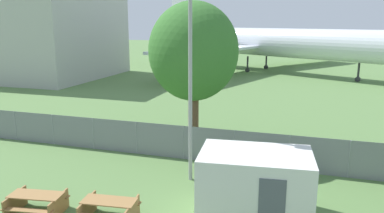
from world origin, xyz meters
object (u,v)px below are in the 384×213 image
picnic_bench_near_cabin (109,208)px  tree_near_hangar (193,52)px  airplane (266,43)px  portable_cabin (255,185)px  picnic_bench_open_grass (37,202)px

picnic_bench_near_cabin → tree_near_hangar: bearing=86.7°
airplane → portable_cabin: (4.16, -39.43, -2.75)m
picnic_bench_near_cabin → tree_near_hangar: (0.48, 8.20, 4.69)m
picnic_bench_near_cabin → portable_cabin: bearing=21.8°
airplane → picnic_bench_open_grass: size_ratio=20.29×
airplane → tree_near_hangar: bearing=-62.6°
airplane → picnic_bench_near_cabin: airplane is taller
picnic_bench_near_cabin → picnic_bench_open_grass: (-2.70, -0.37, 0.00)m
airplane → tree_near_hangar: (-0.04, -33.11, 1.25)m
airplane → picnic_bench_open_grass: 41.94m
portable_cabin → picnic_bench_open_grass: bearing=-169.2°
portable_cabin → tree_near_hangar: tree_near_hangar is taller
portable_cabin → picnic_bench_open_grass: portable_cabin is taller
portable_cabin → tree_near_hangar: size_ratio=0.52×
picnic_bench_near_cabin → tree_near_hangar: size_ratio=0.26×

